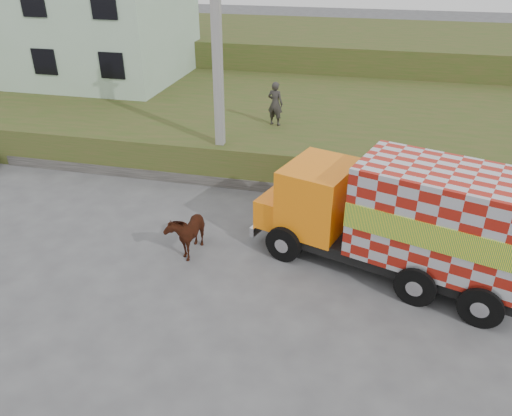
% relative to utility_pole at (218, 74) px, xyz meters
% --- Properties ---
extents(ground, '(120.00, 120.00, 0.00)m').
position_rel_utility_pole_xyz_m(ground, '(1.00, -4.60, -4.08)').
color(ground, '#474749').
rests_on(ground, ground).
extents(embankment, '(40.00, 12.00, 1.50)m').
position_rel_utility_pole_xyz_m(embankment, '(1.00, 5.40, -3.33)').
color(embankment, '#314B19').
rests_on(embankment, ground).
extents(embankment_far, '(40.00, 12.00, 3.00)m').
position_rel_utility_pole_xyz_m(embankment_far, '(1.00, 17.40, -2.58)').
color(embankment_far, '#314B19').
rests_on(embankment_far, ground).
extents(retaining_strip, '(16.00, 0.50, 0.40)m').
position_rel_utility_pole_xyz_m(retaining_strip, '(-1.00, -0.40, -3.88)').
color(retaining_strip, '#595651').
rests_on(retaining_strip, ground).
extents(building, '(10.00, 8.00, 6.00)m').
position_rel_utility_pole_xyz_m(building, '(-10.00, 8.40, 0.42)').
color(building, '#A4C1A9').
rests_on(building, embankment).
extents(utility_pole, '(1.20, 0.30, 8.00)m').
position_rel_utility_pole_xyz_m(utility_pole, '(0.00, 0.00, 0.00)').
color(utility_pole, gray).
rests_on(utility_pole, ground).
extents(cargo_truck, '(7.76, 4.49, 3.30)m').
position_rel_utility_pole_xyz_m(cargo_truck, '(6.52, -4.61, -2.37)').
color(cargo_truck, black).
rests_on(cargo_truck, ground).
extents(cow, '(0.83, 1.67, 1.38)m').
position_rel_utility_pole_xyz_m(cow, '(0.46, -4.97, -3.39)').
color(cow, '#37180D').
rests_on(cow, ground).
extents(pedestrian, '(0.73, 0.57, 1.78)m').
position_rel_utility_pole_xyz_m(pedestrian, '(1.54, 2.59, -1.69)').
color(pedestrian, '#2D2A28').
rests_on(pedestrian, embankment).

